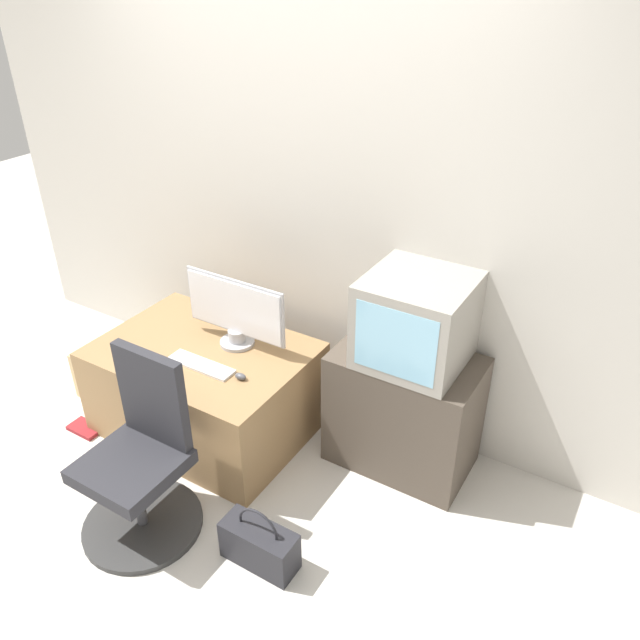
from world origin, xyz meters
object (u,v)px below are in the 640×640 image
office_chair (141,466)px  cardboard_box_lower (97,373)px  main_monitor (235,312)px  keyboard (201,365)px  mouse (241,376)px  handbag (259,545)px  crt_tv (418,319)px  book (85,428)px

office_chair → cardboard_box_lower: (-0.99, 0.58, -0.20)m
main_monitor → cardboard_box_lower: 1.11m
main_monitor → keyboard: main_monitor is taller
mouse → handbag: size_ratio=0.18×
main_monitor → crt_tv: 0.98m
cardboard_box_lower → main_monitor: bearing=15.7°
keyboard → crt_tv: size_ratio=0.74×
mouse → crt_tv: (0.73, 0.46, 0.33)m
keyboard → book: 0.91m
main_monitor → handbag: main_monitor is taller
keyboard → office_chair: bearing=-79.8°
keyboard → book: keyboard is taller
keyboard → cardboard_box_lower: size_ratio=1.26×
main_monitor → mouse: (0.22, -0.26, -0.18)m
office_chair → book: office_chair is taller
handbag → crt_tv: bearing=74.0°
handbag → keyboard: bearing=145.2°
keyboard → cardboard_box_lower: (-0.89, 0.01, -0.39)m
main_monitor → cardboard_box_lower: size_ratio=2.07×
keyboard → book: size_ratio=1.92×
mouse → cardboard_box_lower: size_ratio=0.21×
cardboard_box_lower → handbag: size_ratio=0.86×
book → keyboard: bearing=22.3°
crt_tv → office_chair: bearing=-130.1°
mouse → book: 1.12m
main_monitor → keyboard: 0.33m
keyboard → mouse: size_ratio=6.00×
crt_tv → handbag: crt_tv is taller
main_monitor → mouse: 0.38m
office_chair → cardboard_box_lower: 1.16m
handbag → book: size_ratio=1.78×
main_monitor → keyboard: (-0.03, -0.27, -0.19)m
handbag → office_chair: bearing=-172.6°
keyboard → handbag: (0.70, -0.49, -0.43)m
handbag → cardboard_box_lower: bearing=162.6°
keyboard → crt_tv: crt_tv is taller
mouse → crt_tv: size_ratio=0.12×
handbag → main_monitor: bearing=131.6°
main_monitor → office_chair: (0.07, -0.83, -0.38)m
crt_tv → handbag: (-0.27, -0.96, -0.77)m
mouse → cardboard_box_lower: bearing=-179.9°
main_monitor → handbag: (0.67, -0.76, -0.62)m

